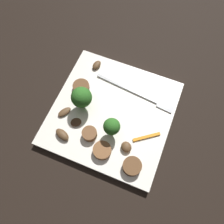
# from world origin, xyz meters

# --- Properties ---
(ground_plane) EXTENTS (1.40, 1.40, 0.00)m
(ground_plane) POSITION_xyz_m (0.00, 0.00, 0.00)
(ground_plane) COLOR black
(plate) EXTENTS (0.24, 0.24, 0.01)m
(plate) POSITION_xyz_m (0.00, 0.00, 0.01)
(plate) COLOR white
(plate) RESTS_ON ground_plane
(fork) EXTENTS (0.18, 0.03, 0.00)m
(fork) POSITION_xyz_m (0.04, 0.06, 0.02)
(fork) COLOR silver
(fork) RESTS_ON plate
(broccoli_floret_0) EXTENTS (0.04, 0.04, 0.06)m
(broccoli_floret_0) POSITION_xyz_m (-0.06, -0.01, 0.05)
(broccoli_floret_0) COLOR #347525
(broccoli_floret_0) RESTS_ON plate
(broccoli_floret_1) EXTENTS (0.03, 0.03, 0.05)m
(broccoli_floret_1) POSITION_xyz_m (0.02, -0.04, 0.05)
(broccoli_floret_1) COLOR #347525
(broccoli_floret_1) RESTS_ON plate
(sausage_slice_0) EXTENTS (0.04, 0.04, 0.02)m
(sausage_slice_0) POSITION_xyz_m (0.08, -0.09, 0.02)
(sausage_slice_0) COLOR brown
(sausage_slice_0) RESTS_ON plate
(sausage_slice_1) EXTENTS (0.05, 0.05, 0.01)m
(sausage_slice_1) POSITION_xyz_m (-0.08, 0.03, 0.02)
(sausage_slice_1) COLOR brown
(sausage_slice_1) RESTS_ON plate
(sausage_slice_2) EXTENTS (0.04, 0.04, 0.02)m
(sausage_slice_2) POSITION_xyz_m (-0.02, -0.06, 0.02)
(sausage_slice_2) COLOR brown
(sausage_slice_2) RESTS_ON plate
(sausage_slice_3) EXTENTS (0.04, 0.04, 0.01)m
(sausage_slice_3) POSITION_xyz_m (0.01, -0.08, 0.02)
(sausage_slice_3) COLOR brown
(sausage_slice_3) RESTS_ON plate
(mushroom_0) EXTENTS (0.02, 0.03, 0.01)m
(mushroom_0) POSITION_xyz_m (-0.07, 0.09, 0.02)
(mushroom_0) COLOR brown
(mushroom_0) RESTS_ON plate
(mushroom_1) EXTENTS (0.04, 0.03, 0.01)m
(mushroom_1) POSITION_xyz_m (-0.07, -0.08, 0.02)
(mushroom_1) COLOR brown
(mushroom_1) RESTS_ON plate
(mushroom_2) EXTENTS (0.03, 0.03, 0.01)m
(mushroom_2) POSITION_xyz_m (-0.09, -0.04, 0.02)
(mushroom_2) COLOR brown
(mushroom_2) RESTS_ON plate
(mushroom_3) EXTENTS (0.03, 0.03, 0.01)m
(mushroom_3) POSITION_xyz_m (0.05, -0.06, 0.02)
(mushroom_3) COLOR brown
(mushroom_3) RESTS_ON plate
(mushroom_5) EXTENTS (0.03, 0.03, 0.01)m
(mushroom_5) POSITION_xyz_m (-0.06, -0.05, 0.02)
(mushroom_5) COLOR #422B19
(mushroom_5) RESTS_ON plate
(pepper_strip_3) EXTENTS (0.05, 0.04, 0.00)m
(pepper_strip_3) POSITION_xyz_m (0.08, -0.02, 0.02)
(pepper_strip_3) COLOR orange
(pepper_strip_3) RESTS_ON plate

